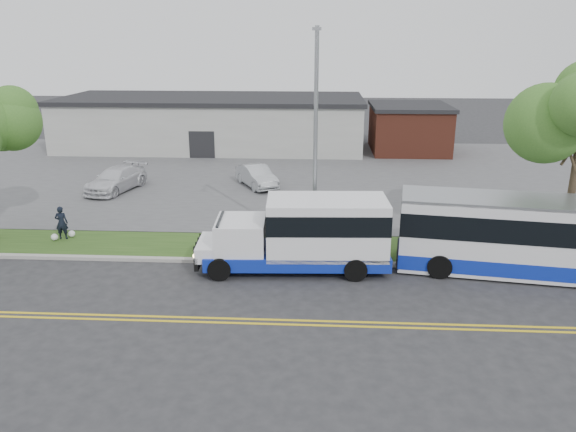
# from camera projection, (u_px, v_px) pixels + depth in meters

# --- Properties ---
(ground) EXTENTS (140.00, 140.00, 0.00)m
(ground) POSITION_uv_depth(u_px,v_px,m) (239.00, 273.00, 22.78)
(ground) COLOR #28282B
(ground) RESTS_ON ground
(lane_line_north) EXTENTS (70.00, 0.12, 0.01)m
(lane_line_north) POSITION_uv_depth(u_px,v_px,m) (223.00, 318.00, 19.12)
(lane_line_north) COLOR gold
(lane_line_north) RESTS_ON ground
(lane_line_south) EXTENTS (70.00, 0.12, 0.01)m
(lane_line_south) POSITION_uv_depth(u_px,v_px,m) (222.00, 323.00, 18.83)
(lane_line_south) COLOR gold
(lane_line_south) RESTS_ON ground
(curb) EXTENTS (80.00, 0.30, 0.15)m
(curb) POSITION_uv_depth(u_px,v_px,m) (243.00, 261.00, 23.80)
(curb) COLOR #9E9B93
(curb) RESTS_ON ground
(verge) EXTENTS (80.00, 3.30, 0.10)m
(verge) POSITION_uv_depth(u_px,v_px,m) (248.00, 247.00, 25.52)
(verge) COLOR #254416
(verge) RESTS_ON ground
(parking_lot) EXTENTS (80.00, 25.00, 0.10)m
(parking_lot) POSITION_uv_depth(u_px,v_px,m) (273.00, 174.00, 38.93)
(parking_lot) COLOR #4C4C4F
(parking_lot) RESTS_ON ground
(commercial_building) EXTENTS (25.40, 10.40, 4.35)m
(commercial_building) POSITION_uv_depth(u_px,v_px,m) (213.00, 122.00, 48.12)
(commercial_building) COLOR #9E9E99
(commercial_building) RESTS_ON ground
(brick_wing) EXTENTS (6.30, 7.30, 3.90)m
(brick_wing) POSITION_uv_depth(u_px,v_px,m) (409.00, 128.00, 46.33)
(brick_wing) COLOR brown
(brick_wing) RESTS_ON ground
(streetlight_near) EXTENTS (0.35, 1.53, 9.50)m
(streetlight_near) POSITION_uv_depth(u_px,v_px,m) (316.00, 135.00, 23.62)
(streetlight_near) COLOR gray
(streetlight_near) RESTS_ON verge
(shuttle_bus) EXTENTS (7.95, 2.96, 3.00)m
(shuttle_bus) POSITION_uv_depth(u_px,v_px,m) (308.00, 232.00, 22.75)
(shuttle_bus) COLOR #0E269F
(shuttle_bus) RESTS_ON ground
(transit_bus) EXTENTS (11.50, 4.23, 3.12)m
(transit_bus) POSITION_uv_depth(u_px,v_px,m) (543.00, 238.00, 22.21)
(transit_bus) COLOR silver
(transit_bus) RESTS_ON ground
(pedestrian) EXTENTS (0.62, 0.44, 1.59)m
(pedestrian) POSITION_uv_depth(u_px,v_px,m) (62.00, 223.00, 26.16)
(pedestrian) COLOR black
(pedestrian) RESTS_ON verge
(parked_car_a) EXTENTS (3.22, 4.27, 1.35)m
(parked_car_a) POSITION_uv_depth(u_px,v_px,m) (257.00, 176.00, 35.42)
(parked_car_a) COLOR #B0B4B8
(parked_car_a) RESTS_ON parking_lot
(parked_car_b) EXTENTS (3.14, 5.20, 1.41)m
(parked_car_b) POSITION_uv_depth(u_px,v_px,m) (116.00, 179.00, 34.48)
(parked_car_b) COLOR silver
(parked_car_b) RESTS_ON parking_lot
(grocery_bag_left) EXTENTS (0.32, 0.32, 0.32)m
(grocery_bag_left) POSITION_uv_depth(u_px,v_px,m) (55.00, 237.00, 26.13)
(grocery_bag_left) COLOR white
(grocery_bag_left) RESTS_ON verge
(grocery_bag_right) EXTENTS (0.32, 0.32, 0.32)m
(grocery_bag_right) POSITION_uv_depth(u_px,v_px,m) (72.00, 234.00, 26.57)
(grocery_bag_right) COLOR white
(grocery_bag_right) RESTS_ON verge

